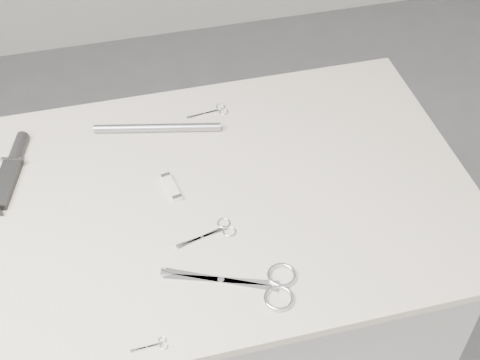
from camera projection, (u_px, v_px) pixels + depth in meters
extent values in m
cube|color=#B8B8B6|center=(228.00, 321.00, 1.68)|extent=(0.90, 0.60, 0.90)
cube|color=beige|center=(225.00, 196.00, 1.35)|extent=(1.00, 0.70, 0.02)
cube|color=silver|center=(221.00, 280.00, 1.19)|extent=(0.20, 0.11, 0.00)
cylinder|color=silver|center=(221.00, 280.00, 1.19)|extent=(0.01, 0.01, 0.01)
torus|color=silver|center=(282.00, 275.00, 1.19)|extent=(0.05, 0.05, 0.01)
torus|color=silver|center=(279.00, 298.00, 1.16)|extent=(0.05, 0.05, 0.01)
cube|color=silver|center=(202.00, 237.00, 1.26)|extent=(0.10, 0.04, 0.00)
cylinder|color=silver|center=(202.00, 237.00, 1.26)|extent=(0.01, 0.01, 0.00)
torus|color=silver|center=(224.00, 223.00, 1.28)|extent=(0.03, 0.03, 0.00)
torus|color=silver|center=(229.00, 232.00, 1.27)|extent=(0.03, 0.03, 0.00)
cube|color=silver|center=(205.00, 114.00, 1.51)|extent=(0.08, 0.02, 0.00)
cylinder|color=silver|center=(205.00, 113.00, 1.51)|extent=(0.00, 0.00, 0.00)
torus|color=silver|center=(221.00, 107.00, 1.53)|extent=(0.02, 0.02, 0.00)
torus|color=silver|center=(224.00, 112.00, 1.51)|extent=(0.02, 0.02, 0.00)
cube|color=silver|center=(147.00, 347.00, 1.09)|extent=(0.05, 0.01, 0.00)
cylinder|color=silver|center=(147.00, 347.00, 1.09)|extent=(0.00, 0.00, 0.00)
torus|color=silver|center=(162.00, 340.00, 1.10)|extent=(0.01, 0.01, 0.00)
torus|color=silver|center=(164.00, 346.00, 1.09)|extent=(0.01, 0.01, 0.00)
cube|color=black|center=(5.00, 184.00, 1.35)|extent=(0.07, 0.14, 0.02)
cube|color=gray|center=(14.00, 161.00, 1.39)|extent=(0.05, 0.02, 0.02)
cylinder|color=black|center=(19.00, 148.00, 1.42)|extent=(0.05, 0.08, 0.03)
cube|color=silver|center=(171.00, 187.00, 1.34)|extent=(0.03, 0.08, 0.01)
cube|color=silver|center=(166.00, 177.00, 1.36)|extent=(0.02, 0.01, 0.01)
cube|color=silver|center=(177.00, 198.00, 1.32)|extent=(0.02, 0.01, 0.01)
cylinder|color=gray|center=(158.00, 128.00, 1.46)|extent=(0.27, 0.08, 0.02)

